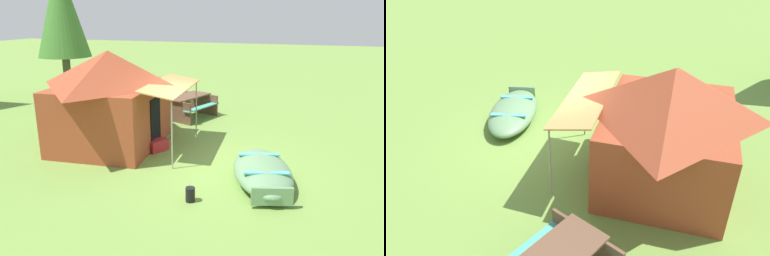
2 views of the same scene
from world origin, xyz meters
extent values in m
plane|color=olive|center=(0.00, 0.00, 0.00)|extent=(80.00, 80.00, 0.00)
ellipsoid|color=#648E61|center=(-0.62, -1.50, 0.24)|extent=(2.89, 1.96, 0.47)
ellipsoid|color=#233122|center=(-0.62, -1.50, 0.27)|extent=(2.65, 1.75, 0.17)
cube|color=#4DA9A3|center=(-0.11, -1.34, 0.43)|extent=(0.41, 0.94, 0.04)
cube|color=#4DA9A3|center=(-1.13, -1.65, 0.43)|extent=(0.41, 0.94, 0.04)
cube|color=#648E61|center=(-1.78, -1.85, 0.26)|extent=(0.31, 0.78, 0.36)
cube|color=#9C4126|center=(0.51, 2.87, 0.86)|extent=(3.27, 2.80, 1.72)
pyramid|color=#9C4126|center=(0.51, 2.87, 2.18)|extent=(3.53, 3.03, 0.91)
cube|color=black|center=(0.62, 1.59, 0.72)|extent=(0.76, 0.10, 1.38)
cube|color=tan|center=(0.66, 1.14, 1.77)|extent=(2.82, 1.16, 0.19)
cylinder|color=gray|center=(1.98, 0.86, 0.82)|extent=(0.04, 0.04, 1.64)
cylinder|color=gray|center=(-0.58, 0.64, 0.82)|extent=(0.04, 0.04, 1.64)
cube|color=brown|center=(3.99, 1.84, 0.76)|extent=(1.94, 1.35, 0.04)
cube|color=#4AAE9B|center=(4.19, 2.44, 0.46)|extent=(1.75, 0.83, 0.04)
cube|color=#4AAE9B|center=(3.78, 1.25, 0.46)|extent=(1.75, 0.83, 0.04)
cube|color=brown|center=(4.72, 1.59, 0.37)|extent=(0.56, 1.45, 0.74)
cube|color=brown|center=(3.25, 2.10, 0.37)|extent=(0.56, 1.45, 0.74)
cube|color=#B4262D|center=(0.44, 1.46, 0.16)|extent=(0.62, 0.54, 0.32)
cylinder|color=black|center=(-2.00, -0.29, 0.15)|extent=(0.25, 0.25, 0.29)
cylinder|color=#424534|center=(4.74, 7.38, 0.94)|extent=(0.31, 0.31, 1.89)
cone|color=#3F782D|center=(4.74, 7.38, 3.77)|extent=(2.10, 2.10, 3.77)
camera|label=1|loc=(-8.31, -2.45, 3.54)|focal=35.07mm
camera|label=2|loc=(7.58, 3.66, 5.47)|focal=36.62mm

